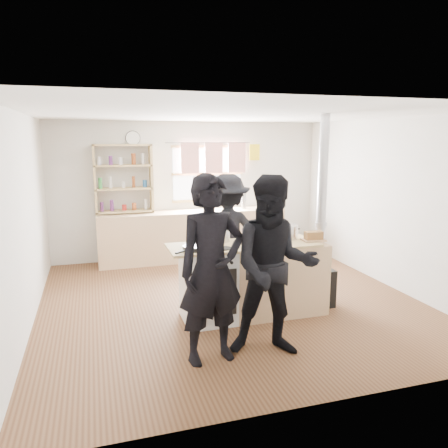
{
  "coord_description": "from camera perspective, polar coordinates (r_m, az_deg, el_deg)",
  "views": [
    {
      "loc": [
        -1.72,
        -5.43,
        2.19
      ],
      "look_at": [
        -0.11,
        -0.1,
        1.1
      ],
      "focal_mm": 35.0,
      "sensor_mm": 36.0,
      "label": 1
    }
  ],
  "objects": [
    {
      "name": "person_near_left",
      "position": [
        4.26,
        -1.62,
        -6.02
      ],
      "size": [
        0.75,
        0.55,
        1.87
      ],
      "primitive_type": "imported",
      "rotation": [
        0.0,
        0.0,
        0.16
      ],
      "color": "black",
      "rests_on": "ground"
    },
    {
      "name": "person_far",
      "position": [
        6.21,
        0.46,
        -1.35
      ],
      "size": [
        1.19,
        0.8,
        1.71
      ],
      "primitive_type": "imported",
      "rotation": [
        0.0,
        0.0,
        2.99
      ],
      "color": "black",
      "rests_on": "ground"
    },
    {
      "name": "back_counter",
      "position": [
        8.03,
        -4.04,
        -1.47
      ],
      "size": [
        3.4,
        0.55,
        0.9
      ],
      "primitive_type": "cube",
      "color": "#D4AE7F",
      "rests_on": "ground"
    },
    {
      "name": "bread_board",
      "position": [
        5.59,
        11.61,
        -1.65
      ],
      "size": [
        0.29,
        0.22,
        0.12
      ],
      "color": "tan",
      "rests_on": "cooking_island"
    },
    {
      "name": "skillet_greens",
      "position": [
        5.05,
        -3.82,
        -3.06
      ],
      "size": [
        0.4,
        0.4,
        0.05
      ],
      "color": "black",
      "rests_on": "cooking_island"
    },
    {
      "name": "thermos",
      "position": [
        8.19,
        2.57,
        3.06
      ],
      "size": [
        0.1,
        0.1,
        0.3
      ],
      "primitive_type": "cylinder",
      "color": "silver",
      "rests_on": "back_counter"
    },
    {
      "name": "stockpot_counter",
      "position": [
        5.65,
        8.29,
        -0.99
      ],
      "size": [
        0.27,
        0.27,
        0.2
      ],
      "color": "silver",
      "rests_on": "cooking_island"
    },
    {
      "name": "roast_tray",
      "position": [
        5.4,
        4.2,
        -2.04
      ],
      "size": [
        0.36,
        0.28,
        0.07
      ],
      "color": "silver",
      "rests_on": "cooking_island"
    },
    {
      "name": "ground",
      "position": [
        6.11,
        0.73,
        -10.0
      ],
      "size": [
        5.0,
        5.0,
        0.01
      ],
      "primitive_type": "cube",
      "color": "brown",
      "rests_on": "ground"
    },
    {
      "name": "stockpot_stove",
      "position": [
        5.45,
        -0.32,
        -1.46
      ],
      "size": [
        0.22,
        0.22,
        0.18
      ],
      "color": "silver",
      "rests_on": "cooking_island"
    },
    {
      "name": "shelving_unit",
      "position": [
        7.82,
        -13.0,
        5.82
      ],
      "size": [
        1.0,
        0.28,
        1.2
      ],
      "color": "tan",
      "rests_on": "back_counter"
    },
    {
      "name": "person_near_right",
      "position": [
        4.43,
        6.56,
        -5.6
      ],
      "size": [
        1.06,
        0.93,
        1.85
      ],
      "primitive_type": "imported",
      "rotation": [
        0.0,
        0.0,
        -0.29
      ],
      "color": "black",
      "rests_on": "ground"
    },
    {
      "name": "cooking_island",
      "position": [
        5.5,
        3.94,
        -7.21
      ],
      "size": [
        1.97,
        0.64,
        0.93
      ],
      "color": "white",
      "rests_on": "ground"
    },
    {
      "name": "flue_heater",
      "position": [
        5.89,
        12.36,
        -4.34
      ],
      "size": [
        0.35,
        0.35,
        2.5
      ],
      "color": "black",
      "rests_on": "ground"
    }
  ]
}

